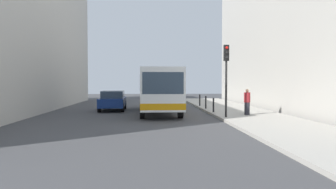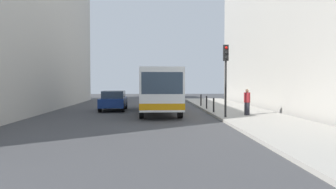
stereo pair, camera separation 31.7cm
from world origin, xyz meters
name	(u,v)px [view 1 (the left image)]	position (x,y,z in m)	size (l,w,h in m)	color
ground_plane	(162,116)	(0.00, 0.00, 0.00)	(80.00, 80.00, 0.00)	#424244
sidewalk	(247,115)	(5.40, 0.00, 0.07)	(4.40, 40.00, 0.15)	#ADA89E
building_left	(0,27)	(-11.50, 4.00, 6.11)	(7.00, 32.00, 12.21)	#BCB7AD
building_right	(312,25)	(11.50, 4.00, 6.45)	(7.00, 32.00, 12.89)	#BCB7AD
bus	(158,88)	(-0.19, 2.61, 1.73)	(2.77, 11.07, 3.00)	white
car_beside_bus	(113,100)	(-3.53, 4.50, 0.78)	(1.91, 4.42, 1.48)	navy
traffic_light	(226,67)	(3.55, -2.35, 3.01)	(0.28, 0.33, 4.10)	black
bollard_near	(213,105)	(3.45, 0.98, 0.62)	(0.11, 0.11, 0.95)	black
bollard_mid	(206,102)	(3.45, 4.09, 0.62)	(0.11, 0.11, 0.95)	black
bollard_far	(200,100)	(3.45, 7.20, 0.62)	(0.11, 0.11, 0.95)	black
pedestrian_near_signal	(247,102)	(5.12, -1.09, 0.93)	(0.38, 0.38, 1.58)	#26262D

